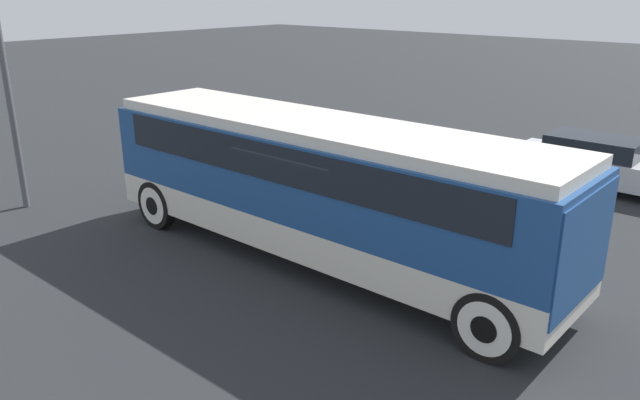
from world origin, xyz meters
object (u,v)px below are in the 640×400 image
object	(u,v)px
tour_bus	(324,179)
parked_car_mid	(598,162)
lamp_post	(2,52)
parked_car_near	(332,154)

from	to	relation	value
tour_bus	parked_car_mid	distance (m)	9.45
tour_bus	lamp_post	world-z (taller)	lamp_post
tour_bus	lamp_post	xyz separation A→B (m)	(-8.14, -2.51, 2.16)
tour_bus	parked_car_near	size ratio (longest dim) A/B	2.45
parked_car_near	lamp_post	world-z (taller)	lamp_post
tour_bus	parked_car_near	bearing A→B (deg)	128.10
parked_car_near	lamp_post	distance (m)	9.19
tour_bus	parked_car_near	distance (m)	6.37
tour_bus	parked_car_mid	xyz separation A→B (m)	(2.59, 9.03, -1.09)
parked_car_near	tour_bus	bearing A→B (deg)	-51.90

